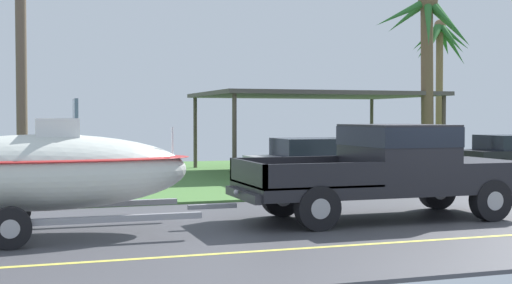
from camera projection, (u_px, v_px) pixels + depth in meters
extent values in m
cube|color=#424247|center=(431.00, 223.00, 13.37)|extent=(36.00, 8.00, 0.06)
cube|color=#477538|center=(253.00, 175.00, 23.81)|extent=(36.00, 14.00, 0.11)
cube|color=#DBCC4C|center=(490.00, 236.00, 11.66)|extent=(34.20, 0.12, 0.01)
cube|color=black|center=(379.00, 187.00, 13.65)|extent=(5.48, 2.06, 0.22)
cube|color=black|center=(466.00, 169.00, 14.26)|extent=(1.53, 2.06, 0.38)
cube|color=black|center=(397.00, 153.00, 13.75)|extent=(1.64, 2.06, 1.11)
cube|color=black|center=(397.00, 136.00, 13.74)|extent=(1.66, 2.08, 0.38)
cube|color=black|center=(304.00, 183.00, 13.15)|extent=(2.30, 2.06, 0.04)
cube|color=black|center=(285.00, 168.00, 14.08)|extent=(2.30, 0.08, 0.45)
cube|color=black|center=(325.00, 176.00, 12.20)|extent=(2.30, 0.08, 0.45)
cube|color=black|center=(248.00, 173.00, 12.80)|extent=(0.08, 2.06, 0.45)
cube|color=#333338|center=(242.00, 195.00, 12.78)|extent=(0.12, 1.85, 0.16)
sphere|color=#B2B2B7|center=(236.00, 192.00, 12.74)|extent=(0.10, 0.10, 0.10)
cylinder|color=black|center=(437.00, 190.00, 15.13)|extent=(0.80, 0.28, 0.80)
cylinder|color=#9E9EA3|center=(437.00, 190.00, 15.13)|extent=(0.36, 0.29, 0.36)
cylinder|color=black|center=(491.00, 200.00, 13.38)|extent=(0.80, 0.28, 0.80)
cylinder|color=#9E9EA3|center=(491.00, 200.00, 13.38)|extent=(0.36, 0.29, 0.36)
cylinder|color=black|center=(281.00, 196.00, 14.00)|extent=(0.80, 0.28, 0.80)
cylinder|color=#9E9EA3|center=(281.00, 196.00, 14.00)|extent=(0.36, 0.29, 0.36)
cylinder|color=black|center=(318.00, 208.00, 12.26)|extent=(0.80, 0.28, 0.80)
cylinder|color=#9E9EA3|center=(318.00, 208.00, 12.26)|extent=(0.36, 0.29, 0.36)
cube|color=gray|center=(212.00, 206.00, 12.61)|extent=(0.90, 0.10, 0.08)
cube|color=gray|center=(42.00, 206.00, 12.62)|extent=(4.96, 0.12, 0.10)
cube|color=gray|center=(44.00, 222.00, 10.75)|extent=(4.96, 0.12, 0.10)
cylinder|color=black|center=(13.00, 210.00, 12.53)|extent=(0.64, 0.22, 0.64)
cylinder|color=#9E9EA3|center=(13.00, 210.00, 12.53)|extent=(0.29, 0.23, 0.29)
cylinder|color=black|center=(10.00, 228.00, 10.54)|extent=(0.64, 0.22, 0.64)
cylinder|color=#9E9EA3|center=(10.00, 228.00, 10.54)|extent=(0.29, 0.23, 0.29)
ellipsoid|color=silver|center=(42.00, 172.00, 11.66)|extent=(4.90, 1.79, 1.28)
ellipsoid|color=#B22626|center=(42.00, 159.00, 11.66)|extent=(5.00, 1.83, 0.12)
cube|color=silver|center=(57.00, 138.00, 11.72)|extent=(0.70, 0.60, 0.65)
cube|color=slate|center=(75.00, 109.00, 11.80)|extent=(0.06, 0.56, 0.36)
cylinder|color=silver|center=(172.00, 141.00, 12.34)|extent=(0.04, 0.04, 0.50)
cube|color=#99999E|center=(329.00, 167.00, 20.18)|extent=(4.71, 1.79, 0.70)
cube|color=black|center=(322.00, 147.00, 20.08)|extent=(2.64, 1.65, 0.50)
cylinder|color=black|center=(366.00, 171.00, 21.45)|extent=(0.66, 0.22, 0.66)
cylinder|color=#9E9EA3|center=(366.00, 171.00, 21.45)|extent=(0.30, 0.23, 0.30)
cylinder|color=black|center=(392.00, 175.00, 19.92)|extent=(0.66, 0.22, 0.66)
cylinder|color=#9E9EA3|center=(392.00, 175.00, 19.92)|extent=(0.30, 0.23, 0.30)
cylinder|color=black|center=(268.00, 174.00, 20.45)|extent=(0.66, 0.22, 0.66)
cylinder|color=#9E9EA3|center=(268.00, 174.00, 20.45)|extent=(0.30, 0.23, 0.30)
cylinder|color=black|center=(287.00, 178.00, 18.92)|extent=(0.66, 0.22, 0.66)
cylinder|color=#9E9EA3|center=(287.00, 178.00, 18.92)|extent=(0.30, 0.23, 0.30)
cylinder|color=black|center=(471.00, 165.00, 24.04)|extent=(0.66, 0.22, 0.66)
cylinder|color=#9E9EA3|center=(471.00, 165.00, 24.04)|extent=(0.30, 0.23, 0.30)
cylinder|color=black|center=(502.00, 168.00, 22.48)|extent=(0.66, 0.22, 0.66)
cylinder|color=#9E9EA3|center=(502.00, 168.00, 22.48)|extent=(0.30, 0.23, 0.30)
cylinder|color=#4C4238|center=(372.00, 132.00, 28.87)|extent=(0.14, 0.14, 2.71)
cylinder|color=#4C4238|center=(444.00, 135.00, 23.90)|extent=(0.14, 0.14, 2.71)
cylinder|color=#4C4238|center=(195.00, 133.00, 26.53)|extent=(0.14, 0.14, 2.71)
cylinder|color=#4C4238|center=(234.00, 137.00, 21.56)|extent=(0.14, 0.14, 2.71)
cube|color=#4C4742|center=(313.00, 95.00, 25.16)|extent=(7.97, 5.74, 0.14)
cylinder|color=brown|center=(439.00, 94.00, 30.42)|extent=(0.31, 0.34, 5.97)
cone|color=#286028|center=(452.00, 45.00, 30.51)|extent=(1.51, 0.37, 1.88)
cone|color=#286028|center=(444.00, 40.00, 30.79)|extent=(1.38, 1.20, 1.50)
cone|color=#286028|center=(428.00, 39.00, 31.17)|extent=(0.36, 1.95, 1.28)
cone|color=#286028|center=(426.00, 38.00, 30.63)|extent=(1.15, 1.25, 1.24)
cone|color=#286028|center=(429.00, 42.00, 30.05)|extent=(1.60, 0.68, 1.76)
cone|color=#286028|center=(436.00, 35.00, 29.64)|extent=(1.45, 1.46, 1.31)
cone|color=#286028|center=(451.00, 39.00, 29.56)|extent=(0.36, 1.85, 1.58)
cone|color=#286028|center=(454.00, 37.00, 30.08)|extent=(1.23, 1.16, 1.31)
sphere|color=brown|center=(440.00, 25.00, 30.31)|extent=(0.49, 0.49, 0.49)
cylinder|color=brown|center=(427.00, 88.00, 23.53)|extent=(0.41, 0.57, 5.90)
cone|color=#2D6B2D|center=(449.00, 23.00, 23.58)|extent=(1.86, 0.66, 1.78)
cone|color=#2D6B2D|center=(425.00, 26.00, 24.06)|extent=(0.97, 1.59, 1.78)
cone|color=#2D6B2D|center=(408.00, 17.00, 24.02)|extent=(1.01, 1.71, 1.16)
cone|color=#2D6B2D|center=(402.00, 13.00, 23.26)|extent=(1.99, 0.55, 1.14)
cone|color=#2D6B2D|center=(428.00, 22.00, 22.80)|extent=(1.07, 1.52, 1.83)
cone|color=#2D6B2D|center=(443.00, 16.00, 23.07)|extent=(0.92, 1.28, 1.32)
sphere|color=brown|center=(428.00, 1.00, 23.42)|extent=(0.66, 0.66, 0.66)
cylinder|color=brown|center=(21.00, 17.00, 15.56)|extent=(0.24, 0.24, 8.44)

